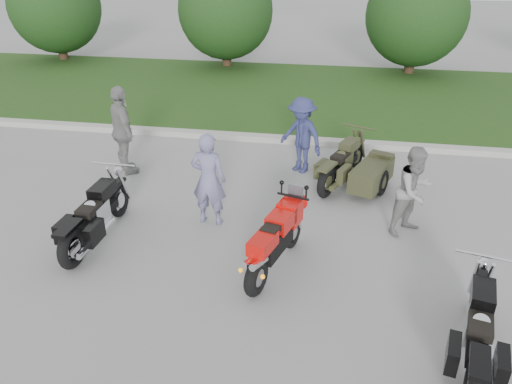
% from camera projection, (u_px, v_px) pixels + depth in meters
% --- Properties ---
extents(ground, '(80.00, 80.00, 0.00)m').
position_uv_depth(ground, '(224.00, 284.00, 7.60)').
color(ground, '#9A9A95').
rests_on(ground, ground).
extents(curb, '(60.00, 0.30, 0.15)m').
position_uv_depth(curb, '(277.00, 139.00, 12.83)').
color(curb, '#B0AEA6').
rests_on(curb, ground).
extents(grass_strip, '(60.00, 8.00, 0.14)m').
position_uv_depth(grass_strip, '(293.00, 94.00, 16.46)').
color(grass_strip, '#32531C').
rests_on(grass_strip, ground).
extents(tree_far_left, '(3.60, 3.60, 4.00)m').
position_uv_depth(tree_far_left, '(55.00, 7.00, 19.93)').
color(tree_far_left, '#3F2B1C').
rests_on(tree_far_left, ground).
extents(tree_mid_left, '(3.60, 3.60, 4.00)m').
position_uv_depth(tree_mid_left, '(226.00, 11.00, 18.88)').
color(tree_mid_left, '#3F2B1C').
rests_on(tree_mid_left, ground).
extents(tree_mid_right, '(3.60, 3.60, 4.00)m').
position_uv_depth(tree_mid_right, '(417.00, 15.00, 17.82)').
color(tree_mid_right, '#3F2B1C').
rests_on(tree_mid_right, ground).
extents(sportbike_red, '(0.75, 1.96, 0.95)m').
position_uv_depth(sportbike_red, '(275.00, 240.00, 7.68)').
color(sportbike_red, black).
rests_on(sportbike_red, ground).
extents(cruiser_left, '(0.40, 2.35, 0.91)m').
position_uv_depth(cruiser_left, '(94.00, 218.00, 8.46)').
color(cruiser_left, black).
rests_on(cruiser_left, ground).
extents(cruiser_right, '(0.65, 2.24, 0.87)m').
position_uv_depth(cruiser_right, '(478.00, 335.00, 6.01)').
color(cruiser_right, black).
rests_on(cruiser_right, ground).
extents(cruiser_sidecar, '(1.59, 2.13, 0.86)m').
position_uv_depth(cruiser_sidecar, '(359.00, 171.00, 10.30)').
color(cruiser_sidecar, black).
rests_on(cruiser_sidecar, ground).
extents(person_stripe, '(0.66, 0.46, 1.74)m').
position_uv_depth(person_stripe, '(209.00, 179.00, 8.87)').
color(person_stripe, slate).
rests_on(person_stripe, ground).
extents(person_grey, '(0.99, 0.98, 1.61)m').
position_uv_depth(person_grey, '(414.00, 191.00, 8.61)').
color(person_grey, gray).
rests_on(person_grey, ground).
extents(person_denim, '(1.26, 1.15, 1.70)m').
position_uv_depth(person_denim, '(301.00, 135.00, 10.89)').
color(person_denim, navy).
rests_on(person_denim, ground).
extents(person_back, '(1.11, 1.18, 1.96)m').
position_uv_depth(person_back, '(123.00, 131.00, 10.76)').
color(person_back, gray).
rests_on(person_back, ground).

